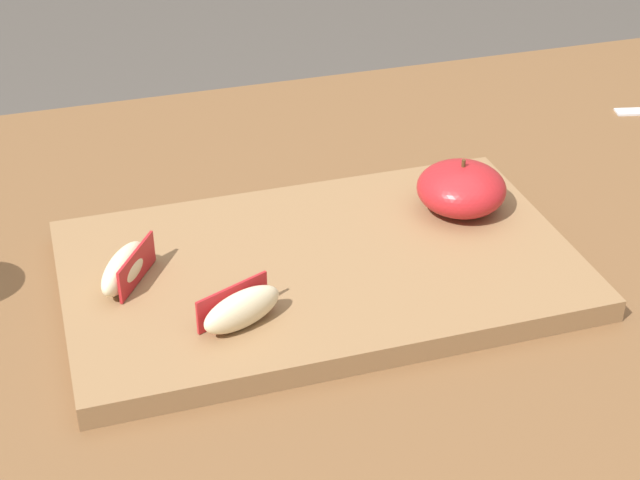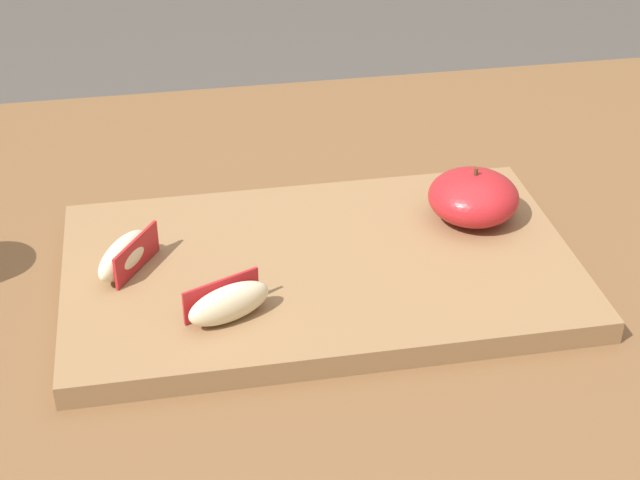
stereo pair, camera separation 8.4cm
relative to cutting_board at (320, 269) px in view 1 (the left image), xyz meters
name	(u,v)px [view 1 (the left image)]	position (x,y,z in m)	size (l,w,h in m)	color
dining_table	(385,344)	(0.07, 0.01, -0.11)	(1.40, 0.85, 0.75)	brown
cutting_board	(320,269)	(0.00, 0.00, 0.00)	(0.45, 0.27, 0.02)	olive
apple_half_skin_up	(461,188)	(0.15, 0.04, 0.03)	(0.08, 0.08, 0.05)	#B21E23
apple_wedge_near_knife	(241,309)	(-0.09, -0.07, 0.03)	(0.07, 0.05, 0.03)	beige
apple_wedge_middle	(124,266)	(-0.17, 0.02, 0.03)	(0.06, 0.07, 0.03)	beige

